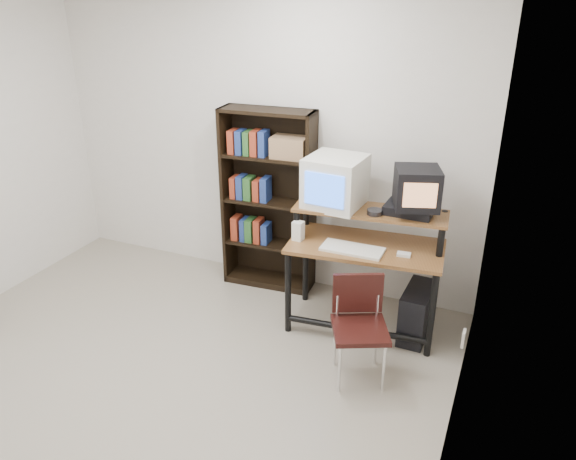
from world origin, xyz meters
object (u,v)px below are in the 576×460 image
at_px(crt_tv, 417,188).
at_px(pc_tower, 417,313).
at_px(crt_monitor, 335,182).
at_px(computer_desk, 366,249).
at_px(school_chair, 359,318).
at_px(bookshelf, 269,198).

relative_size(crt_tv, pc_tower, 0.90).
bearing_deg(pc_tower, crt_monitor, 175.22).
bearing_deg(computer_desk, school_chair, -83.14).
bearing_deg(pc_tower, bookshelf, 168.35).
height_order(school_chair, bookshelf, bookshelf).
xyz_separation_m(computer_desk, pc_tower, (0.44, 0.01, -0.48)).
relative_size(computer_desk, crt_tv, 3.06).
height_order(crt_monitor, school_chair, crt_monitor).
relative_size(crt_monitor, crt_tv, 1.14).
distance_m(pc_tower, bookshelf, 1.61).
distance_m(school_chair, bookshelf, 1.55).
distance_m(crt_monitor, pc_tower, 1.22).
xyz_separation_m(crt_tv, bookshelf, (-1.33, 0.24, -0.36)).
bearing_deg(bookshelf, pc_tower, -17.53).
xyz_separation_m(crt_monitor, bookshelf, (-0.70, 0.26, -0.33)).
height_order(crt_monitor, bookshelf, bookshelf).
bearing_deg(crt_tv, school_chair, -123.25).
distance_m(crt_monitor, school_chair, 1.11).
height_order(crt_monitor, pc_tower, crt_monitor).
bearing_deg(bookshelf, school_chair, -44.50).
relative_size(crt_tv, bookshelf, 0.25).
bearing_deg(computer_desk, pc_tower, -4.78).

